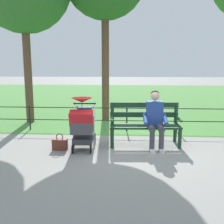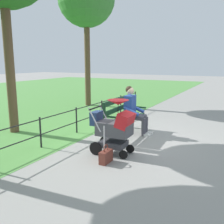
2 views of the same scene
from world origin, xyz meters
name	(u,v)px [view 1 (image 1 of 2)]	position (x,y,z in m)	size (l,w,h in m)	color
ground_plane	(126,145)	(0.00, 0.00, 0.00)	(60.00, 60.00, 0.00)	gray
grass_lawn	(128,97)	(0.00, -8.80, 0.00)	(40.00, 16.00, 0.01)	#518E42
park_bench	(145,122)	(-0.42, -0.11, 0.53)	(1.62, 0.67, 0.96)	#193D23
person_on_bench	(155,118)	(-0.63, 0.11, 0.68)	(0.55, 0.74, 1.28)	#42424C
stroller	(83,123)	(0.95, 0.35, 0.59)	(0.54, 0.91, 1.15)	black
handbag	(60,144)	(1.45, 0.42, 0.13)	(0.32, 0.14, 0.37)	brown
park_fence	(137,116)	(-0.28, -1.29, 0.42)	(8.22, 0.04, 0.70)	black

